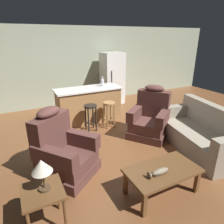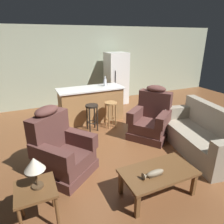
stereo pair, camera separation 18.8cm
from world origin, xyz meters
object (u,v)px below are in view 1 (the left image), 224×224
end_table (43,197)px  refrigerator (112,78)px  fish_figurine (158,172)px  bottle_tall_green (102,82)px  recliner_near_lamp (63,152)px  table_lamp (42,168)px  couch (201,134)px  bar_stool_right (109,110)px  coffee_table (162,172)px  recliner_near_island (150,119)px  bar_stool_left (91,113)px  kitchen_island (89,105)px

end_table → refrigerator: (3.05, 4.16, 0.42)m
fish_figurine → refrigerator: (1.52, 4.42, 0.42)m
refrigerator → bottle_tall_green: refrigerator is taller
recliner_near_lamp → end_table: recliner_near_lamp is taller
recliner_near_lamp → refrigerator: 4.15m
table_lamp → bottle_tall_green: bottle_tall_green is taller
table_lamp → recliner_near_lamp: bearing=64.7°
couch → bar_stool_right: size_ratio=2.97×
coffee_table → recliner_near_island: recliner_near_island is taller
couch → recliner_near_island: 1.17m
coffee_table → fish_figurine: (-0.14, -0.07, 0.10)m
recliner_near_island → end_table: size_ratio=2.14×
couch → bottle_tall_green: size_ratio=7.13×
end_table → bar_stool_left: size_ratio=0.82×
coffee_table → recliner_near_lamp: bearing=136.8°
refrigerator → bottle_tall_green: (-0.91, -1.17, 0.18)m
kitchen_island → bar_stool_right: kitchen_island is taller
couch → recliner_near_island: size_ratio=1.69×
bar_stool_left → coffee_table: bearing=-86.4°
bar_stool_left → refrigerator: (1.54, 1.83, 0.41)m
fish_figurine → bar_stool_left: bar_stool_left is taller
coffee_table → bar_stool_right: (0.36, 2.52, 0.11)m
recliner_near_lamp → bottle_tall_green: size_ratio=4.23×
couch → end_table: size_ratio=3.61×
end_table → bottle_tall_green: size_ratio=1.97×
table_lamp → end_table: bearing=-165.1°
fish_figurine → bar_stool_left: (-0.02, 2.59, 0.01)m
table_lamp → couch: bearing=7.8°
coffee_table → bottle_tall_green: bearing=81.5°
bar_stool_right → fish_figurine: bearing=-100.9°
coffee_table → refrigerator: (1.38, 4.35, 0.52)m
recliner_near_lamp → table_lamp: bearing=-63.0°
couch → refrigerator: (-0.22, 3.71, 0.54)m
table_lamp → kitchen_island: 3.41m
recliner_near_lamp → bar_stool_right: 2.09m
fish_figurine → end_table: end_table is taller
coffee_table → kitchen_island: (0.03, 3.15, 0.11)m
fish_figurine → recliner_near_island: bearing=56.1°
couch → table_lamp: bearing=18.5°
table_lamp → bar_stool_right: (2.00, 2.32, -0.40)m
fish_figurine → end_table: 1.55m
kitchen_island → recliner_near_lamp: bearing=-121.4°
recliner_near_lamp → kitchen_island: recliner_near_lamp is taller
recliner_near_island → refrigerator: refrigerator is taller
end_table → bar_stool_left: bar_stool_left is taller
recliner_near_island → fish_figurine: bearing=19.6°
recliner_near_lamp → couch: bearing=42.4°
refrigerator → bar_stool_left: bearing=-130.1°
bar_stool_left → refrigerator: bearing=49.9°
couch → bottle_tall_green: bearing=-55.4°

